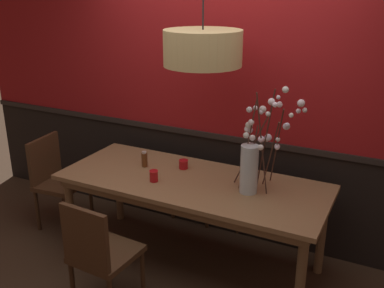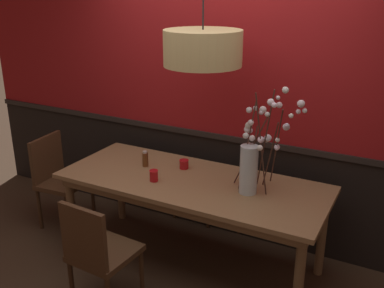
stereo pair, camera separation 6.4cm
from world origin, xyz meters
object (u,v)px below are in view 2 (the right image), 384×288
at_px(candle_holder_nearer_edge, 184,164).
at_px(vase_with_blossoms, 253,159).
at_px(dining_table, 192,189).
at_px(chair_far_side_left, 204,167).
at_px(candle_holder_nearer_center, 154,176).
at_px(pendant_lamp, 203,48).
at_px(condiment_bottle, 145,159).
at_px(chair_near_side_left, 98,251).
at_px(chair_head_west_end, 58,175).
at_px(chair_far_side_right, 265,177).

bearing_deg(candle_holder_nearer_edge, vase_with_blossoms, -12.94).
distance_m(dining_table, vase_with_blossoms, 0.61).
height_order(chair_far_side_left, candle_holder_nearer_center, chair_far_side_left).
relative_size(candle_holder_nearer_center, candle_holder_nearer_edge, 1.15).
distance_m(chair_far_side_left, vase_with_blossoms, 1.29).
bearing_deg(candle_holder_nearer_edge, pendant_lamp, -29.54).
xyz_separation_m(chair_far_side_left, candle_holder_nearer_edge, (0.14, -0.68, 0.30)).
bearing_deg(condiment_bottle, chair_near_side_left, -78.21).
relative_size(chair_head_west_end, chair_near_side_left, 0.99).
bearing_deg(chair_head_west_end, chair_far_side_right, 25.24).
xyz_separation_m(dining_table, condiment_bottle, (-0.50, 0.07, 0.15)).
height_order(vase_with_blossoms, pendant_lamp, pendant_lamp).
bearing_deg(condiment_bottle, vase_with_blossoms, -2.49).
height_order(chair_far_side_left, chair_near_side_left, chair_far_side_left).
bearing_deg(chair_near_side_left, condiment_bottle, 101.79).
xyz_separation_m(chair_near_side_left, condiment_bottle, (-0.19, 0.91, 0.34)).
xyz_separation_m(dining_table, chair_head_west_end, (-1.50, 0.01, -0.19)).
relative_size(vase_with_blossoms, candle_holder_nearer_edge, 9.95).
distance_m(chair_near_side_left, candle_holder_nearer_edge, 1.08).
height_order(dining_table, chair_far_side_left, chair_far_side_left).
distance_m(candle_holder_nearer_center, candle_holder_nearer_edge, 0.35).
height_order(dining_table, candle_holder_nearer_center, candle_holder_nearer_center).
bearing_deg(vase_with_blossoms, chair_near_side_left, -133.23).
relative_size(chair_far_side_left, candle_holder_nearer_edge, 11.02).
xyz_separation_m(chair_far_side_left, vase_with_blossoms, (0.82, -0.83, 0.53)).
height_order(chair_far_side_right, pendant_lamp, pendant_lamp).
bearing_deg(dining_table, condiment_bottle, 172.01).
relative_size(chair_far_side_left, candle_holder_nearer_center, 9.58).
bearing_deg(chair_head_west_end, chair_near_side_left, -35.56).
bearing_deg(chair_far_side_right, condiment_bottle, -135.82).
height_order(dining_table, chair_head_west_end, chair_head_west_end).
relative_size(dining_table, candle_holder_nearer_edge, 26.60).
xyz_separation_m(chair_far_side_right, pendant_lamp, (-0.27, -0.83, 1.30)).
bearing_deg(vase_with_blossoms, pendant_lamp, 177.36).
bearing_deg(chair_near_side_left, candle_holder_nearer_center, 86.19).
xyz_separation_m(candle_holder_nearer_center, candle_holder_nearer_edge, (0.09, 0.34, -0.01)).
xyz_separation_m(candle_holder_nearer_edge, pendant_lamp, (0.24, -0.14, 1.01)).
height_order(candle_holder_nearer_edge, pendant_lamp, pendant_lamp).
height_order(candle_holder_nearer_center, condiment_bottle, condiment_bottle).
relative_size(chair_far_side_left, vase_with_blossoms, 1.11).
xyz_separation_m(vase_with_blossoms, candle_holder_nearer_edge, (-0.68, 0.16, -0.23)).
relative_size(vase_with_blossoms, candle_holder_nearer_center, 8.65).
xyz_separation_m(chair_head_west_end, chair_near_side_left, (1.19, -0.85, -0.00)).
relative_size(chair_far_side_left, pendant_lamp, 0.85).
bearing_deg(vase_with_blossoms, chair_head_west_end, -179.62).
height_order(dining_table, chair_near_side_left, chair_near_side_left).
distance_m(chair_far_side_left, candle_holder_nearer_center, 1.07).
distance_m(chair_head_west_end, vase_with_blossoms, 2.07).
height_order(chair_far_side_right, candle_holder_nearer_edge, chair_far_side_right).
xyz_separation_m(chair_head_west_end, pendant_lamp, (1.56, 0.03, 1.33)).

